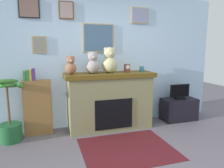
{
  "coord_description": "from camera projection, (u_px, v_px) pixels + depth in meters",
  "views": [
    {
      "loc": [
        -1.0,
        -2.19,
        1.56
      ],
      "look_at": [
        0.22,
        1.66,
        0.87
      ],
      "focal_mm": 34.08,
      "sensor_mm": 36.0,
      "label": 1
    }
  ],
  "objects": [
    {
      "name": "back_wall",
      "position": [
        97.0,
        61.0,
        4.28
      ],
      "size": [
        5.2,
        0.15,
        2.6
      ],
      "color": "#B0CEEA",
      "rests_on": "ground_plane"
    },
    {
      "name": "fireplace",
      "position": [
        109.0,
        100.0,
        4.13
      ],
      "size": [
        1.7,
        0.62,
        1.09
      ],
      "color": "#827C53",
      "rests_on": "ground_plane"
    },
    {
      "name": "bookshelf",
      "position": [
        37.0,
        106.0,
        3.82
      ],
      "size": [
        0.49,
        0.16,
        1.21
      ],
      "color": "brown",
      "rests_on": "ground_plane"
    },
    {
      "name": "potted_plant",
      "position": [
        10.0,
        120.0,
        3.55
      ],
      "size": [
        0.52,
        0.52,
        1.08
      ],
      "color": "#1E592D",
      "rests_on": "ground_plane"
    },
    {
      "name": "tv_stand",
      "position": [
        179.0,
        109.0,
        4.64
      ],
      "size": [
        0.74,
        0.4,
        0.48
      ],
      "primitive_type": "cube",
      "color": "black",
      "rests_on": "ground_plane"
    },
    {
      "name": "television",
      "position": [
        180.0,
        92.0,
        4.57
      ],
      "size": [
        0.46,
        0.14,
        0.32
      ],
      "color": "black",
      "rests_on": "tv_stand"
    },
    {
      "name": "area_rug",
      "position": [
        127.0,
        149.0,
        3.33
      ],
      "size": [
        1.42,
        1.19,
        0.01
      ],
      "primitive_type": "cube",
      "color": "#55171D",
      "rests_on": "ground_plane"
    },
    {
      "name": "candle_jar",
      "position": [
        142.0,
        69.0,
        4.21
      ],
      "size": [
        0.09,
        0.09,
        0.11
      ],
      "primitive_type": "cylinder",
      "color": "teal",
      "rests_on": "fireplace"
    },
    {
      "name": "mantel_clock",
      "position": [
        127.0,
        68.0,
        4.12
      ],
      "size": [
        0.1,
        0.08,
        0.16
      ],
      "color": "brown",
      "rests_on": "fireplace"
    },
    {
      "name": "teddy_bear_grey",
      "position": [
        71.0,
        66.0,
        3.79
      ],
      "size": [
        0.2,
        0.2,
        0.33
      ],
      "color": "#945D42",
      "rests_on": "fireplace"
    },
    {
      "name": "teddy_bear_brown",
      "position": [
        93.0,
        64.0,
        3.9
      ],
      "size": [
        0.25,
        0.25,
        0.4
      ],
      "color": "#A09490",
      "rests_on": "fireplace"
    },
    {
      "name": "teddy_bear_cream",
      "position": [
        110.0,
        61.0,
        3.99
      ],
      "size": [
        0.3,
        0.3,
        0.48
      ],
      "color": "#BFBC89",
      "rests_on": "fireplace"
    }
  ]
}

